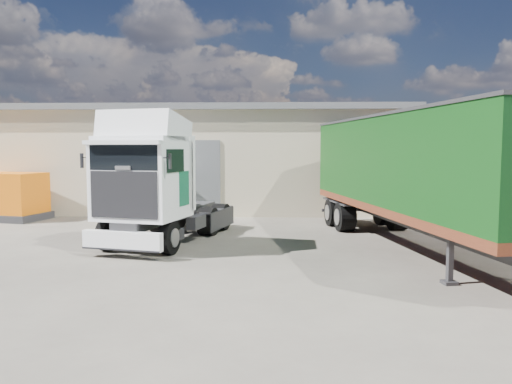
{
  "coord_description": "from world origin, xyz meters",
  "views": [
    {
      "loc": [
        2.49,
        -13.09,
        3.21
      ],
      "look_at": [
        1.91,
        3.0,
        1.81
      ],
      "focal_mm": 35.0,
      "sensor_mm": 36.0,
      "label": 1
    }
  ],
  "objects_px": {
    "box_trailer": "(412,168)",
    "panel_van": "(163,199)",
    "orange_skip": "(7,199)",
    "tractor_unit": "(155,190)"
  },
  "relations": [
    {
      "from": "panel_van",
      "to": "orange_skip",
      "type": "distance_m",
      "value": 7.07
    },
    {
      "from": "box_trailer",
      "to": "panel_van",
      "type": "xyz_separation_m",
      "value": [
        -9.43,
        6.29,
        -1.66
      ]
    },
    {
      "from": "box_trailer",
      "to": "panel_van",
      "type": "bearing_deg",
      "value": 136.59
    },
    {
      "from": "tractor_unit",
      "to": "box_trailer",
      "type": "relative_size",
      "value": 0.52
    },
    {
      "from": "tractor_unit",
      "to": "box_trailer",
      "type": "bearing_deg",
      "value": 12.36
    },
    {
      "from": "tractor_unit",
      "to": "orange_skip",
      "type": "xyz_separation_m",
      "value": [
        -8.18,
        5.78,
        -0.92
      ]
    },
    {
      "from": "panel_van",
      "to": "orange_skip",
      "type": "height_order",
      "value": "orange_skip"
    },
    {
      "from": "box_trailer",
      "to": "panel_van",
      "type": "height_order",
      "value": "box_trailer"
    },
    {
      "from": "box_trailer",
      "to": "tractor_unit",
      "type": "bearing_deg",
      "value": 168.95
    },
    {
      "from": "box_trailer",
      "to": "orange_skip",
      "type": "relative_size",
      "value": 3.48
    }
  ]
}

